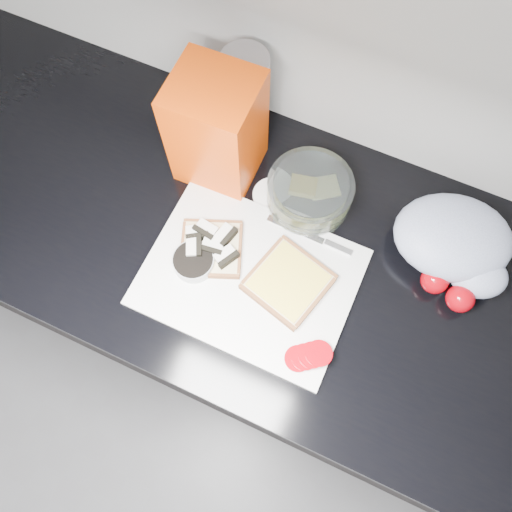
{
  "coord_description": "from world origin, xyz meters",
  "views": [
    {
      "loc": [
        0.07,
        0.84,
        1.82
      ],
      "look_at": [
        -0.07,
        1.15,
        0.95
      ],
      "focal_mm": 35.0,
      "sensor_mm": 36.0,
      "label": 1
    }
  ],
  "objects_px": {
    "cutting_board": "(250,277)",
    "glass_bowl": "(309,193)",
    "steel_canister": "(246,100)",
    "bread_bag": "(217,130)"
  },
  "relations": [
    {
      "from": "glass_bowl",
      "to": "steel_canister",
      "type": "xyz_separation_m",
      "value": [
        -0.19,
        0.1,
        0.08
      ]
    },
    {
      "from": "cutting_board",
      "to": "glass_bowl",
      "type": "xyz_separation_m",
      "value": [
        0.04,
        0.2,
        0.03
      ]
    },
    {
      "from": "cutting_board",
      "to": "steel_canister",
      "type": "distance_m",
      "value": 0.35
    },
    {
      "from": "cutting_board",
      "to": "steel_canister",
      "type": "height_order",
      "value": "steel_canister"
    },
    {
      "from": "cutting_board",
      "to": "steel_canister",
      "type": "bearing_deg",
      "value": 115.92
    },
    {
      "from": "cutting_board",
      "to": "steel_canister",
      "type": "xyz_separation_m",
      "value": [
        -0.15,
        0.3,
        0.1
      ]
    },
    {
      "from": "cutting_board",
      "to": "bread_bag",
      "type": "bearing_deg",
      "value": 127.98
    },
    {
      "from": "glass_bowl",
      "to": "bread_bag",
      "type": "height_order",
      "value": "bread_bag"
    },
    {
      "from": "glass_bowl",
      "to": "bread_bag",
      "type": "xyz_separation_m",
      "value": [
        -0.2,
        0.01,
        0.09
      ]
    },
    {
      "from": "cutting_board",
      "to": "bread_bag",
      "type": "distance_m",
      "value": 0.29
    }
  ]
}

